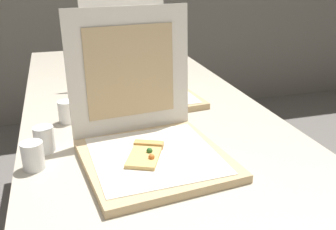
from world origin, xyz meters
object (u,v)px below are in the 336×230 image
pizza_box_middle (141,83)px  cup_white_near_left (33,156)px  table (149,127)px  cup_white_far (87,78)px  pizza_box_front (149,138)px  pizza_box_back (133,54)px  cup_white_near_center (44,139)px  cup_white_mid (67,112)px

pizza_box_middle → cup_white_near_left: 0.62m
table → cup_white_near_left: (-0.37, -0.28, 0.09)m
table → cup_white_far: size_ratio=30.72×
pizza_box_front → table: bearing=70.2°
table → pizza_box_back: 0.70m
pizza_box_front → pizza_box_middle: pizza_box_front is taller
pizza_box_front → cup_white_near_center: 0.29m
table → cup_white_mid: (-0.27, 0.01, 0.09)m
pizza_box_front → cup_white_far: pizza_box_front is taller
pizza_box_middle → cup_white_near_left: pizza_box_middle is taller
table → pizza_box_back: size_ratio=4.96×
pizza_box_back → cup_white_mid: pizza_box_back is taller
cup_white_mid → cup_white_near_center: size_ratio=1.00×
pizza_box_middle → pizza_box_back: (0.07, 0.49, 0.00)m
cup_white_far → table: bearing=-66.3°
cup_white_near_left → cup_white_far: (0.20, 0.67, 0.00)m
cup_white_near_left → cup_white_far: 0.70m
pizza_box_middle → cup_white_near_left: (-0.39, -0.47, -0.02)m
cup_white_near_center → cup_white_far: size_ratio=1.00×
pizza_box_back → cup_white_mid: (-0.36, -0.68, -0.02)m
table → pizza_box_front: (-0.07, -0.30, 0.10)m
cup_white_mid → pizza_box_front: bearing=-56.9°
cup_white_near_center → cup_white_near_left: bearing=-106.4°
cup_white_near_center → cup_white_near_left: (-0.03, -0.09, 0.00)m
cup_white_near_left → table: bearing=37.0°
table → cup_white_far: cup_white_far is taller
pizza_box_back → cup_white_near_left: size_ratio=6.20×
cup_white_far → pizza_box_back: bearing=48.5°
pizza_box_back → cup_white_mid: bearing=-122.3°
cup_white_near_left → cup_white_far: size_ratio=1.00×
pizza_box_front → pizza_box_middle: bearing=73.2°
cup_white_mid → cup_white_far: size_ratio=1.00×
pizza_box_front → pizza_box_back: pizza_box_front is taller
cup_white_near_center → cup_white_far: bearing=73.4°
table → pizza_box_back: pizza_box_back is taller
pizza_box_back → cup_white_far: 0.40m
pizza_box_front → cup_white_near_center: size_ratio=5.75×
pizza_box_front → pizza_box_middle: size_ratio=0.86×
cup_white_mid → cup_white_far: (0.10, 0.38, 0.00)m
table → pizza_box_front: size_ratio=5.34×
cup_white_near_center → cup_white_near_left: size_ratio=1.00×
table → cup_white_mid: bearing=178.5°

